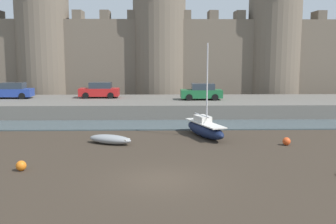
% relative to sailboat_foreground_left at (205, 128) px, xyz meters
% --- Properties ---
extents(ground_plane, '(160.00, 160.00, 0.00)m').
position_rel_sailboat_foreground_left_xyz_m(ground_plane, '(-3.21, -9.69, -0.61)').
color(ground_plane, '#382D23').
extents(water_channel, '(80.00, 4.50, 0.10)m').
position_rel_sailboat_foreground_left_xyz_m(water_channel, '(-3.21, 4.64, -0.56)').
color(water_channel, '#47565B').
rests_on(water_channel, ground).
extents(quay_road, '(69.71, 10.00, 1.36)m').
position_rel_sailboat_foreground_left_xyz_m(quay_road, '(-3.21, 11.89, 0.07)').
color(quay_road, '#666059').
rests_on(quay_road, ground).
extents(castle, '(64.99, 7.27, 17.21)m').
position_rel_sailboat_foreground_left_xyz_m(castle, '(-3.21, 22.32, 5.88)').
color(castle, '#706354').
rests_on(castle, ground).
extents(sailboat_foreground_left, '(2.90, 5.30, 6.61)m').
position_rel_sailboat_foreground_left_xyz_m(sailboat_foreground_left, '(0.00, 0.00, 0.00)').
color(sailboat_foreground_left, '#141E3D').
rests_on(sailboat_foreground_left, ground).
extents(rowboat_midflat_centre, '(3.18, 2.11, 0.61)m').
position_rel_sailboat_foreground_left_xyz_m(rowboat_midflat_centre, '(-6.46, -2.13, -0.29)').
color(rowboat_midflat_centre, gray).
rests_on(rowboat_midflat_centre, ground).
extents(mooring_buoy_mid_mud, '(0.52, 0.52, 0.52)m').
position_rel_sailboat_foreground_left_xyz_m(mooring_buoy_mid_mud, '(4.99, -2.78, -0.36)').
color(mooring_buoy_mid_mud, '#E04C1E').
rests_on(mooring_buoy_mid_mud, ground).
extents(mooring_buoy_near_shore, '(0.52, 0.52, 0.52)m').
position_rel_sailboat_foreground_left_xyz_m(mooring_buoy_near_shore, '(-10.20, -8.10, -0.35)').
color(mooring_buoy_near_shore, orange).
rests_on(mooring_buoy_near_shore, ground).
extents(car_quay_centre_east, '(4.11, 1.90, 1.62)m').
position_rel_sailboat_foreground_left_xyz_m(car_quay_centre_east, '(-18.37, 13.26, 1.52)').
color(car_quay_centre_east, '#263F99').
rests_on(car_quay_centre_east, quay_road).
extents(car_quay_west, '(4.11, 1.90, 1.62)m').
position_rel_sailboat_foreground_left_xyz_m(car_quay_west, '(-9.46, 13.55, 1.52)').
color(car_quay_west, red).
rests_on(car_quay_west, quay_road).
extents(car_quay_east, '(4.11, 1.90, 1.62)m').
position_rel_sailboat_foreground_left_xyz_m(car_quay_east, '(1.00, 11.57, 1.52)').
color(car_quay_east, '#1E6638').
rests_on(car_quay_east, quay_road).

